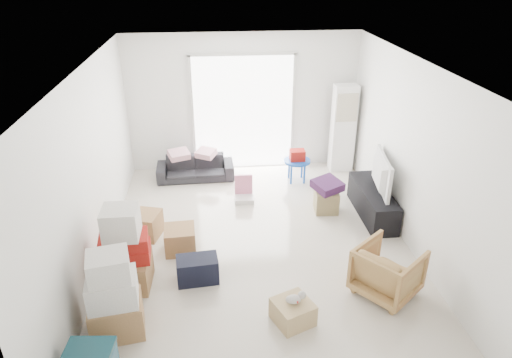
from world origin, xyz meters
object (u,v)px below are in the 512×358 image
object	(u,v)px
television	(375,186)
armchair	(388,269)
ottoman	(326,201)
ac_tower	(343,129)
wood_crate	(293,312)
tv_console	(373,202)
kids_table	(297,159)
sofa	(195,165)

from	to	relation	value
television	armchair	size ratio (longest dim) A/B	1.40
armchair	ottoman	world-z (taller)	armchair
armchair	television	bearing A→B (deg)	-52.73
ac_tower	wood_crate	xyz separation A→B (m)	(-1.70, -4.21, -0.73)
tv_console	television	world-z (taller)	television
kids_table	wood_crate	size ratio (longest dim) A/B	1.51
tv_console	sofa	world-z (taller)	sofa
tv_console	ottoman	world-z (taller)	tv_console
ac_tower	armchair	bearing A→B (deg)	-96.22
armchair	sofa	bearing A→B (deg)	-4.63
sofa	wood_crate	xyz separation A→B (m)	(1.23, -4.06, -0.15)
ac_tower	television	world-z (taller)	ac_tower
kids_table	sofa	bearing A→B (deg)	170.91
armchair	tv_console	bearing A→B (deg)	-52.73
armchair	kids_table	xyz separation A→B (m)	(-0.57, 3.34, 0.09)
ac_tower	tv_console	xyz separation A→B (m)	(0.05, -1.87, -0.63)
wood_crate	kids_table	bearing A→B (deg)	79.16
television	ottoman	distance (m)	0.85
wood_crate	ottoman	bearing A→B (deg)	68.32
armchair	ottoman	bearing A→B (deg)	-31.99
television	armchair	xyz separation A→B (m)	(-0.46, -1.94, -0.18)
tv_console	kids_table	world-z (taller)	kids_table
ottoman	kids_table	world-z (taller)	kids_table
sofa	television	bearing A→B (deg)	-31.27
ottoman	kids_table	distance (m)	1.26
tv_console	television	size ratio (longest dim) A/B	1.39
sofa	wood_crate	distance (m)	4.24
ac_tower	wood_crate	bearing A→B (deg)	-112.04
sofa	tv_console	bearing A→B (deg)	-31.27
sofa	wood_crate	size ratio (longest dim) A/B	3.48
ottoman	tv_console	bearing A→B (deg)	-15.97
sofa	wood_crate	bearing A→B (deg)	-74.50
ac_tower	ottoman	distance (m)	1.92
ac_tower	television	xyz separation A→B (m)	(0.05, -1.87, -0.32)
tv_console	kids_table	distance (m)	1.76
armchair	wood_crate	xyz separation A→B (m)	(-1.29, -0.40, -0.23)
ac_tower	kids_table	bearing A→B (deg)	-154.89
sofa	armchair	world-z (taller)	armchair
sofa	ac_tower	bearing A→B (deg)	1.52
kids_table	ac_tower	bearing A→B (deg)	25.11
armchair	kids_table	bearing A→B (deg)	-29.54
television	sofa	distance (m)	3.45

